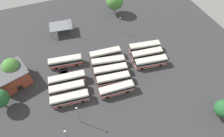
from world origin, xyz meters
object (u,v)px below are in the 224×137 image
lamp_post_mid_lot (79,115)px  tree_north_edge (115,1)px  bus_row2_slot3 (67,89)px  tree_west_edge (11,67)px  bus_row0_slot1 (147,54)px  bus_row1_slot4 (116,89)px  bus_row2_slot0 (66,62)px  lamp_post_far_corner (68,137)px  bus_row1_slot1 (108,62)px  maintenance_shelter (61,26)px  bus_row0_slot2 (151,62)px  bus_row1_slot2 (111,70)px  depot_building (13,76)px  tree_northwest (224,109)px  bus_row2_slot4 (70,99)px  bus_row2_slot2 (67,79)px  bus_row1_slot0 (105,54)px  bus_row0_slot0 (144,47)px  lamp_post_by_building (120,24)px  bus_row1_slot3 (113,79)px  lamp_post_near_entrance (70,27)px

lamp_post_mid_lot → tree_north_edge: tree_north_edge is taller
bus_row2_slot3 → tree_west_edge: 19.53m
bus_row0_slot1 → bus_row1_slot4: 18.78m
bus_row2_slot0 → lamp_post_far_corner: 27.96m
bus_row0_slot1 → bus_row1_slot1: size_ratio=0.97×
maintenance_shelter → tree_north_edge: tree_north_edge is taller
bus_row0_slot2 → bus_row1_slot2: size_ratio=1.00×
depot_building → tree_northwest: size_ratio=1.66×
bus_row2_slot4 → bus_row1_slot4: bearing=172.4°
bus_row2_slot0 → bus_row2_slot2: same height
bus_row1_slot0 → bus_row1_slot2: bearing=83.8°
bus_row1_slot2 → bus_row2_slot3: 15.42m
maintenance_shelter → tree_west_edge: (18.89, 17.63, 2.26)m
bus_row2_slot4 → tree_north_edge: tree_north_edge is taller
bus_row2_slot0 → tree_northwest: size_ratio=1.66×
bus_row0_slot0 → lamp_post_by_building: (4.66, -13.17, 2.17)m
bus_row1_slot1 → maintenance_shelter: bus_row1_slot1 is taller
lamp_post_by_building → tree_west_edge: (41.47, 9.07, 1.55)m
bus_row1_slot3 → bus_row1_slot4: 4.03m
bus_row0_slot1 → tree_west_edge: 46.04m
bus_row0_slot0 → bus_row2_slot4: size_ratio=1.01×
maintenance_shelter → tree_northwest: bearing=123.5°
depot_building → bus_row1_slot4: bearing=152.0°
bus_row2_slot2 → lamp_post_mid_lot: (-0.39, 15.03, 3.01)m
bus_row1_slot3 → tree_west_edge: tree_west_edge is taller
bus_row1_slot2 → lamp_post_near_entrance: 25.51m
bus_row1_slot4 → tree_north_edge: 43.02m
bus_row1_slot4 → lamp_post_near_entrance: size_ratio=1.41×
tree_west_edge → tree_north_edge: tree_north_edge is taller
bus_row0_slot2 → bus_row2_slot4: (29.94, 4.27, 0.00)m
bus_row2_slot3 → maintenance_shelter: bus_row2_slot3 is taller
bus_row0_slot1 → tree_northwest: (-9.00, 27.91, 2.62)m
lamp_post_far_corner → depot_building: bearing=-64.2°
bus_row0_slot1 → lamp_post_far_corner: 38.97m
bus_row2_slot2 → bus_row1_slot3: bearing=158.9°
tree_northwest → maintenance_shelter: bearing=-56.5°
bus_row2_slot4 → tree_northwest: (-39.34, 19.84, 2.62)m
bus_row1_slot1 → lamp_post_near_entrance: lamp_post_near_entrance is taller
bus_row1_slot2 → lamp_post_mid_lot: bearing=43.2°
bus_row0_slot1 → lamp_post_by_building: bearing=-77.4°
lamp_post_mid_lot → lamp_post_far_corner: (3.96, 4.77, -0.03)m
bus_row2_slot3 → bus_row1_slot4: bearing=158.2°
tree_north_edge → lamp_post_far_corner: bearing=57.5°
depot_building → tree_northwest: (-54.81, 33.83, 1.51)m
bus_row2_slot2 → tree_northwest: tree_northwest is taller
bus_row2_slot3 → tree_west_edge: tree_west_edge is taller
bus_row2_slot0 → maintenance_shelter: bearing=-96.8°
depot_building → lamp_post_mid_lot: 27.25m
depot_building → bus_row1_slot3: bearing=158.6°
bus_row1_slot3 → lamp_post_mid_lot: (13.70, 9.59, 3.01)m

